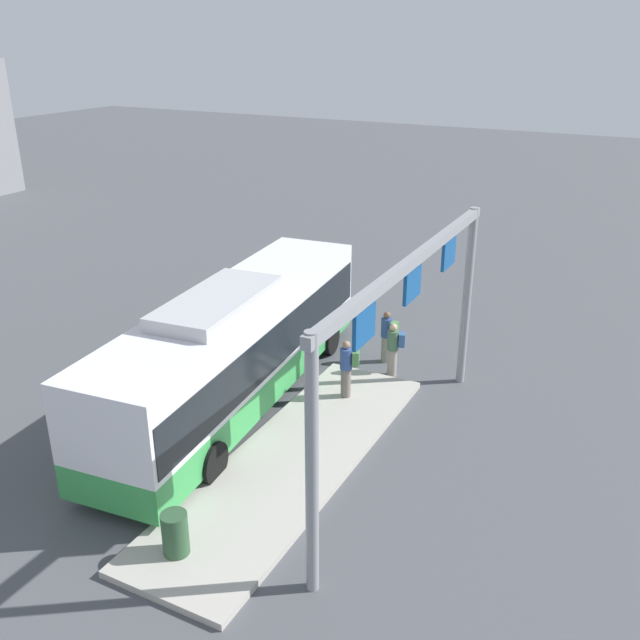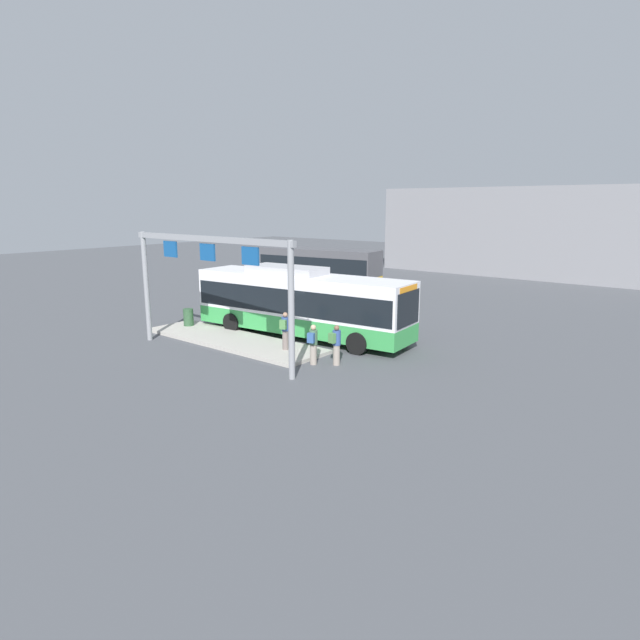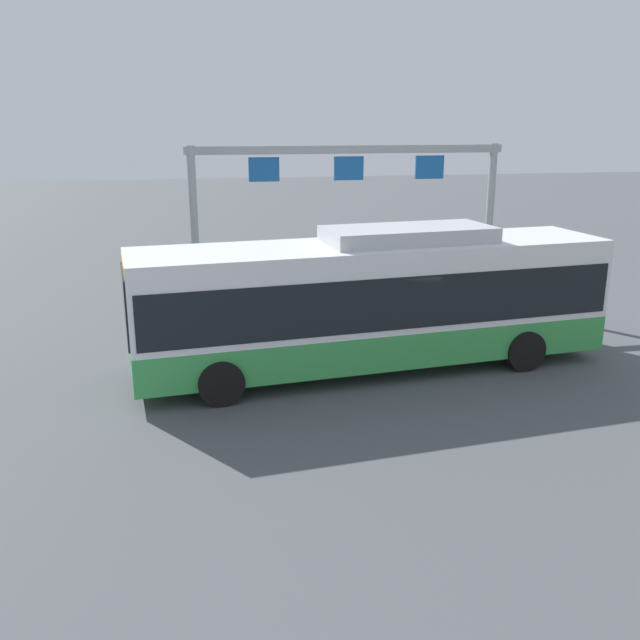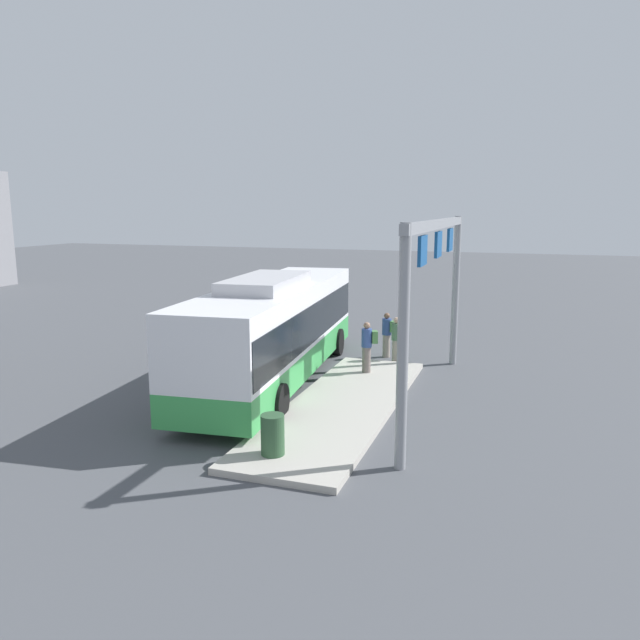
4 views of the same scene
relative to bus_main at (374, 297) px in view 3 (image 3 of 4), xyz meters
name	(u,v)px [view 3 (image 3 of 4)]	position (x,y,z in m)	size (l,w,h in m)	color
ground_plane	(372,368)	(0.01, 0.00, -1.81)	(120.00, 120.00, 0.00)	#4C4F54
platform_curb	(409,328)	(-1.91, -2.81, -1.73)	(10.00, 2.80, 0.16)	#B2ADA3
bus_main	(374,297)	(0.00, 0.00, 0.00)	(11.61, 3.57, 3.46)	green
person_boarding	(192,314)	(4.25, -2.68, -0.92)	(0.38, 0.55, 1.67)	gray
person_waiting_near	(297,303)	(1.42, -2.65, -0.76)	(0.47, 0.60, 1.67)	slate
person_waiting_mid	(220,308)	(3.47, -3.20, -0.92)	(0.46, 0.59, 1.67)	gray
platform_sign_gantry	(348,193)	(-0.62, -5.11, 1.96)	(9.70, 0.24, 5.20)	gray
trash_bin	(541,307)	(-5.80, -2.39, -1.20)	(0.52, 0.52, 0.90)	#2D5133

